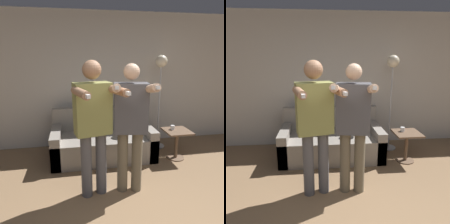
{
  "view_description": "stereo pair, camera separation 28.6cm",
  "coord_description": "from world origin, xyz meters",
  "views": [
    {
      "loc": [
        -0.74,
        -1.32,
        1.8
      ],
      "look_at": [
        -0.17,
        1.78,
        0.97
      ],
      "focal_mm": 35.0,
      "sensor_mm": 36.0,
      "label": 1
    },
    {
      "loc": [
        -0.46,
        -1.36,
        1.8
      ],
      "look_at": [
        -0.17,
        1.78,
        0.97
      ],
      "focal_mm": 35.0,
      "sensor_mm": 36.0,
      "label": 2
    }
  ],
  "objects": [
    {
      "name": "person_left",
      "position": [
        -0.5,
        1.22,
        1.02
      ],
      "size": [
        0.6,
        0.75,
        1.75
      ],
      "rotation": [
        0.0,
        0.0,
        0.21
      ],
      "color": "#56565B",
      "rests_on": "ground_plane"
    },
    {
      "name": "couch",
      "position": [
        -0.23,
        2.37,
        0.27
      ],
      "size": [
        1.78,
        0.93,
        0.84
      ],
      "color": "gray",
      "rests_on": "ground_plane"
    },
    {
      "name": "side_table",
      "position": [
        1.04,
        2.01,
        0.37
      ],
      "size": [
        0.44,
        0.44,
        0.52
      ],
      "color": "brown",
      "rests_on": "ground_plane"
    },
    {
      "name": "wall_back",
      "position": [
        0.0,
        2.98,
        1.3
      ],
      "size": [
        10.0,
        0.05,
        2.6
      ],
      "color": "beige",
      "rests_on": "ground_plane"
    },
    {
      "name": "person_right",
      "position": [
        -0.03,
        1.22,
        0.99
      ],
      "size": [
        0.56,
        0.72,
        1.71
      ],
      "rotation": [
        0.0,
        0.0,
        -0.16
      ],
      "color": "#6B604C",
      "rests_on": "ground_plane"
    },
    {
      "name": "cup",
      "position": [
        0.98,
        2.08,
        0.56
      ],
      "size": [
        0.07,
        0.07,
        0.08
      ],
      "color": "white",
      "rests_on": "side_table"
    },
    {
      "name": "cat",
      "position": [
        -0.38,
        2.72,
        0.91
      ],
      "size": [
        0.4,
        0.14,
        0.16
      ],
      "color": "#B7AD9E",
      "rests_on": "couch"
    },
    {
      "name": "floor_lamp",
      "position": [
        0.91,
        2.57,
        1.39
      ],
      "size": [
        0.29,
        0.29,
        1.8
      ],
      "color": "#B2B2B7",
      "rests_on": "ground_plane"
    }
  ]
}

